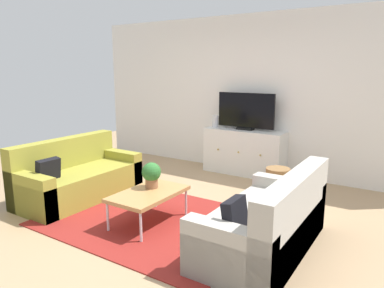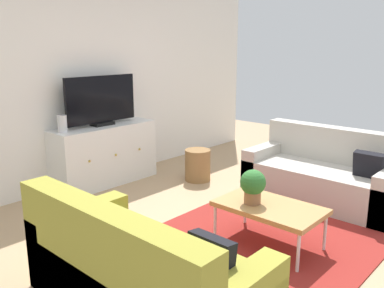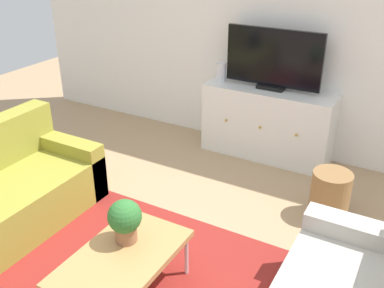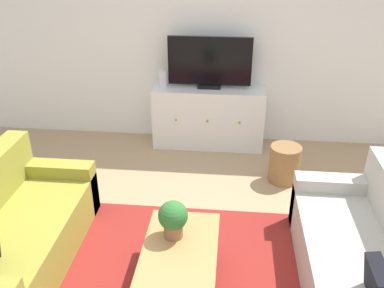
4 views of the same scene
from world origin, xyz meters
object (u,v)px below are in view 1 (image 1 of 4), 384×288
object	(u,v)px
wicker_basket	(277,183)
glass_vase	(215,121)
flat_screen_tv	(246,111)
tv_console	(244,152)
potted_plant	(151,174)
couch_left_side	(76,178)
couch_right_side	(270,226)
coffee_table	(148,194)

from	to	relation	value
wicker_basket	glass_vase	bearing A→B (deg)	151.06
flat_screen_tv	wicker_basket	xyz separation A→B (m)	(0.90, -0.83, -0.87)
flat_screen_tv	tv_console	bearing A→B (deg)	-90.00
potted_plant	wicker_basket	bearing A→B (deg)	56.67
couch_left_side	potted_plant	distance (m)	1.40
potted_plant	glass_vase	xyz separation A→B (m)	(-0.45, 2.36, 0.31)
couch_right_side	potted_plant	distance (m)	1.53
coffee_table	potted_plant	world-z (taller)	potted_plant
coffee_table	couch_left_side	bearing A→B (deg)	174.91
couch_right_side	coffee_table	xyz separation A→B (m)	(-1.44, -0.13, 0.08)
glass_vase	tv_console	bearing A→B (deg)	-0.00
potted_plant	glass_vase	bearing A→B (deg)	100.86
couch_left_side	couch_right_side	distance (m)	2.87
couch_left_side	couch_right_side	size ratio (longest dim) A/B	1.00
glass_vase	wicker_basket	world-z (taller)	glass_vase
couch_right_side	glass_vase	size ratio (longest dim) A/B	8.38
couch_left_side	wicker_basket	world-z (taller)	couch_left_side
couch_left_side	potted_plant	world-z (taller)	couch_left_side
coffee_table	glass_vase	world-z (taller)	glass_vase
potted_plant	glass_vase	world-z (taller)	glass_vase
couch_left_side	tv_console	distance (m)	2.81
flat_screen_tv	glass_vase	distance (m)	0.61
tv_console	wicker_basket	bearing A→B (deg)	-42.21
couch_right_side	tv_console	xyz separation A→B (m)	(-1.38, 2.37, 0.11)
couch_right_side	flat_screen_tv	xyz separation A→B (m)	(-1.38, 2.39, 0.81)
couch_left_side	flat_screen_tv	xyz separation A→B (m)	(1.49, 2.39, 0.81)
couch_left_side	tv_console	xyz separation A→B (m)	(1.49, 2.37, 0.11)
glass_vase	couch_right_side	bearing A→B (deg)	-50.56
couch_left_side	flat_screen_tv	size ratio (longest dim) A/B	1.68
potted_plant	flat_screen_tv	bearing A→B (deg)	87.08
couch_right_side	wicker_basket	distance (m)	1.64
couch_right_side	wicker_basket	size ratio (longest dim) A/B	4.05
potted_plant	flat_screen_tv	size ratio (longest dim) A/B	0.31
coffee_table	flat_screen_tv	world-z (taller)	flat_screen_tv
potted_plant	couch_left_side	bearing A→B (deg)	-179.46
coffee_table	glass_vase	distance (m)	2.61
flat_screen_tv	glass_vase	bearing A→B (deg)	-178.01
potted_plant	wicker_basket	xyz separation A→B (m)	(1.02, 1.55, -0.35)
couch_left_side	glass_vase	world-z (taller)	glass_vase
glass_vase	wicker_basket	distance (m)	1.81
tv_console	flat_screen_tv	size ratio (longest dim) A/B	1.37
tv_console	wicker_basket	world-z (taller)	tv_console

